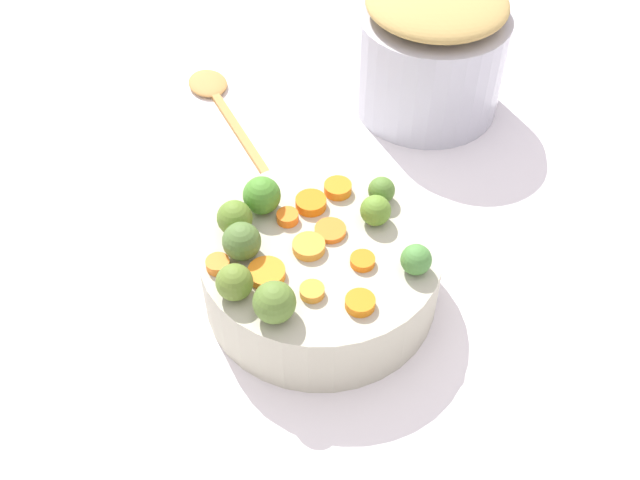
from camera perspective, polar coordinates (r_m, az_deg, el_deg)
The scene contains 23 objects.
tabletop at distance 0.88m, azimuth 1.34°, elevation -4.78°, with size 2.40×2.40×0.02m, color white.
serving_bowl_carrots at distance 0.84m, azimuth -0.00°, elevation -2.42°, with size 0.27×0.27×0.09m, color #B5B39B.
metal_pot at distance 1.09m, azimuth 8.37°, elevation 13.31°, with size 0.21×0.21×0.15m, color #B1B4BF.
stuffing_mound at distance 1.04m, azimuth 8.95°, elevation 17.49°, with size 0.19×0.19×0.04m, color tan.
carrot_slice_0 at distance 0.79m, azimuth 3.27°, elevation -1.60°, with size 0.03×0.03×0.01m, color orange.
carrot_slice_1 at distance 0.80m, azimuth -0.86°, elevation -0.49°, with size 0.04×0.04×0.01m, color orange.
carrot_slice_2 at distance 0.86m, azimuth 1.37°, elevation 3.98°, with size 0.03×0.03×0.01m, color orange.
carrot_slice_3 at distance 0.78m, azimuth -4.11°, elevation -2.54°, with size 0.04×0.04×0.01m, color orange.
carrot_slice_4 at distance 0.83m, azimuth -2.49°, elevation 1.76°, with size 0.02×0.02×0.01m, color orange.
carrot_slice_5 at distance 0.79m, azimuth -7.80°, elevation -1.85°, with size 0.03×0.03×0.01m, color orange.
carrot_slice_6 at distance 0.82m, azimuth 0.80°, elevation 0.73°, with size 0.03×0.03×0.01m, color orange.
carrot_slice_7 at distance 0.84m, azimuth -0.70°, elevation 2.86°, with size 0.04×0.04×0.01m, color orange.
carrot_slice_8 at distance 0.76m, azimuth -0.61°, elevation -3.94°, with size 0.03×0.03×0.01m, color orange.
carrot_slice_9 at distance 0.75m, azimuth 3.08°, elevation -4.81°, with size 0.03×0.03×0.01m, color orange.
brussels_sprout_0 at distance 0.81m, azimuth -6.54°, elevation 1.69°, with size 0.04×0.04×0.04m, color #597B28.
brussels_sprout_1 at distance 0.85m, azimuth 4.72°, elevation 3.82°, with size 0.03×0.03×0.03m, color #4E772C.
brussels_sprout_2 at distance 0.78m, azimuth 7.36°, elevation -1.50°, with size 0.03×0.03×0.03m, color #4A863A.
brussels_sprout_3 at distance 0.75m, azimuth -6.56°, elevation -3.23°, with size 0.04×0.04×0.04m, color #5C7729.
brussels_sprout_4 at distance 0.79m, azimuth -6.01°, elevation -0.10°, with size 0.04×0.04×0.04m, color #4E6F32.
brussels_sprout_5 at distance 0.73m, azimuth -3.50°, elevation -4.77°, with size 0.04×0.04×0.04m, color #57782E.
brussels_sprout_6 at distance 0.82m, azimuth 4.27°, elevation 2.27°, with size 0.03×0.03×0.03m, color olive.
brussels_sprout_7 at distance 0.83m, azimuth -4.47°, elevation 3.42°, with size 0.04×0.04×0.04m, color #458529.
wooden_spoon at distance 1.13m, azimuth -7.64°, elevation 10.39°, with size 0.24×0.26×0.01m.
Camera 1 is at (-0.13, 0.51, 0.71)m, focal length 41.88 mm.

